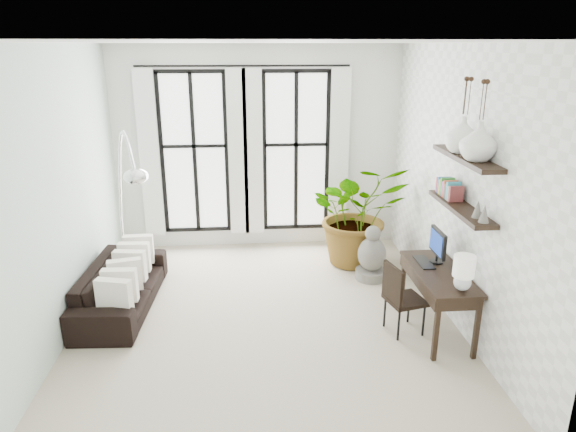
{
  "coord_description": "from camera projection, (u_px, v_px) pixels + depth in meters",
  "views": [
    {
      "loc": [
        -0.17,
        -5.56,
        3.17
      ],
      "look_at": [
        0.3,
        0.3,
        1.21
      ],
      "focal_mm": 32.0,
      "sensor_mm": 36.0,
      "label": 1
    }
  ],
  "objects": [
    {
      "name": "wall_back",
      "position": [
        258.0,
        149.0,
        8.13
      ],
      "size": [
        4.5,
        0.0,
        4.5
      ],
      "primitive_type": "plane",
      "rotation": [
        1.57,
        0.0,
        0.0
      ],
      "color": "white",
      "rests_on": "floor"
    },
    {
      "name": "wall_left",
      "position": [
        58.0,
        197.0,
        5.59
      ],
      "size": [
        0.0,
        5.0,
        5.0
      ],
      "primitive_type": "plane",
      "rotation": [
        1.57,
        0.0,
        1.57
      ],
      "color": "silver",
      "rests_on": "floor"
    },
    {
      "name": "throw_pillows",
      "position": [
        128.0,
        270.0,
        6.4
      ],
      "size": [
        0.4,
        1.52,
        0.4
      ],
      "color": "white",
      "rests_on": "sofa"
    },
    {
      "name": "windows",
      "position": [
        246.0,
        153.0,
        8.06
      ],
      "size": [
        3.26,
        0.13,
        2.65
      ],
      "color": "white",
      "rests_on": "wall_back"
    },
    {
      "name": "plant",
      "position": [
        357.0,
        213.0,
        7.65
      ],
      "size": [
        1.49,
        1.32,
        1.57
      ],
      "primitive_type": "imported",
      "rotation": [
        0.0,
        0.0,
        0.07
      ],
      "color": "#2D7228",
      "rests_on": "floor"
    },
    {
      "name": "vase_b",
      "position": [
        463.0,
        135.0,
        5.43
      ],
      "size": [
        0.37,
        0.37,
        0.38
      ],
      "primitive_type": "imported",
      "color": "white",
      "rests_on": "shelf_upper"
    },
    {
      "name": "arc_lamp",
      "position": [
        125.0,
        171.0,
        6.39
      ],
      "size": [
        0.71,
        1.0,
        2.19
      ],
      "color": "silver",
      "rests_on": "floor"
    },
    {
      "name": "desk",
      "position": [
        441.0,
        277.0,
        5.72
      ],
      "size": [
        0.54,
        1.28,
        1.15
      ],
      "color": "black",
      "rests_on": "floor"
    },
    {
      "name": "floor",
      "position": [
        266.0,
        318.0,
        6.27
      ],
      "size": [
        5.0,
        5.0,
        0.0
      ],
      "primitive_type": "plane",
      "color": "#B5A890",
      "rests_on": "ground"
    },
    {
      "name": "buddha",
      "position": [
        372.0,
        257.0,
        7.23
      ],
      "size": [
        0.44,
        0.44,
        0.79
      ],
      "color": "gray",
      "rests_on": "floor"
    },
    {
      "name": "vase_a",
      "position": [
        479.0,
        142.0,
        5.06
      ],
      "size": [
        0.37,
        0.37,
        0.38
      ],
      "primitive_type": "imported",
      "color": "white",
      "rests_on": "shelf_upper"
    },
    {
      "name": "ceiling",
      "position": [
        261.0,
        42.0,
        5.26
      ],
      "size": [
        5.0,
        5.0,
        0.0
      ],
      "primitive_type": "plane",
      "color": "white",
      "rests_on": "wall_back"
    },
    {
      "name": "desk_chair",
      "position": [
        400.0,
        295.0,
        5.81
      ],
      "size": [
        0.49,
        0.49,
        0.85
      ],
      "rotation": [
        0.0,
        0.0,
        0.24
      ],
      "color": "black",
      "rests_on": "floor"
    },
    {
      "name": "wall_right",
      "position": [
        458.0,
        188.0,
        5.94
      ],
      "size": [
        0.0,
        5.0,
        5.0
      ],
      "primitive_type": "plane",
      "rotation": [
        1.57,
        0.0,
        -1.57
      ],
      "color": "white",
      "rests_on": "floor"
    },
    {
      "name": "sofa",
      "position": [
        121.0,
        286.0,
        6.46
      ],
      "size": [
        0.87,
        1.99,
        0.57
      ],
      "primitive_type": "imported",
      "rotation": [
        0.0,
        0.0,
        1.52
      ],
      "color": "black",
      "rests_on": "floor"
    },
    {
      "name": "wall_shelves",
      "position": [
        461.0,
        187.0,
        5.5
      ],
      "size": [
        0.25,
        1.3,
        0.6
      ],
      "color": "black",
      "rests_on": "wall_right"
    }
  ]
}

